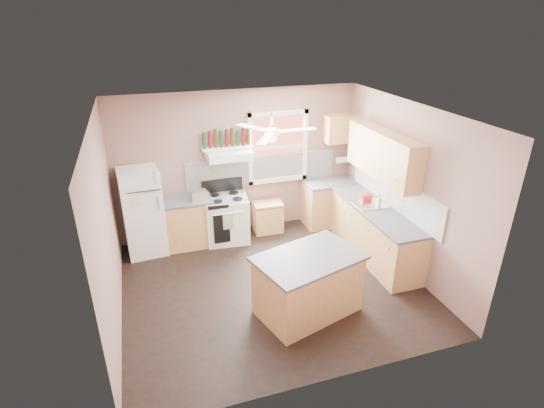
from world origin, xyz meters
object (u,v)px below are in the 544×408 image
object	(u,v)px
island	(308,286)
toaster	(199,196)
stove	(227,219)
cart	(268,219)
refrigerator	(143,212)

from	to	relation	value
island	toaster	bearing A→B (deg)	99.36
toaster	island	world-z (taller)	toaster
stove	island	bearing A→B (deg)	-69.70
toaster	island	bearing A→B (deg)	-74.33
cart	toaster	bearing A→B (deg)	-170.91
refrigerator	stove	distance (m)	1.49
refrigerator	toaster	world-z (taller)	refrigerator
stove	cart	xyz separation A→B (m)	(0.82, 0.08, -0.16)
stove	cart	distance (m)	0.84
toaster	cart	xyz separation A→B (m)	(1.31, 0.15, -0.72)
refrigerator	island	xyz separation A→B (m)	(2.08, -2.41, -0.34)
island	refrigerator	bearing A→B (deg)	114.41
stove	island	xyz separation A→B (m)	(0.63, -2.40, 0.00)
toaster	island	xyz separation A→B (m)	(1.12, -2.33, -0.56)
refrigerator	island	world-z (taller)	refrigerator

